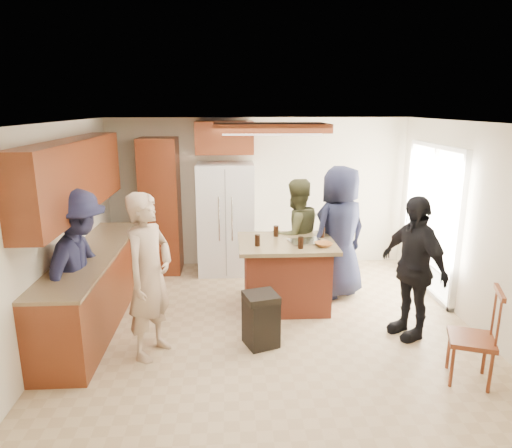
{
  "coord_description": "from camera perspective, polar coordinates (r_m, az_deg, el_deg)",
  "views": [
    {
      "loc": [
        -0.47,
        -5.11,
        2.68
      ],
      "look_at": [
        -0.13,
        0.78,
        1.15
      ],
      "focal_mm": 32.0,
      "sensor_mm": 36.0,
      "label": 1
    }
  ],
  "objects": [
    {
      "name": "person_front_left",
      "position": [
        5.04,
        -13.18,
        -6.38
      ],
      "size": [
        0.73,
        0.81,
        1.83
      ],
      "primitive_type": "imported",
      "rotation": [
        0.0,
        0.0,
        1.11
      ],
      "color": "tan",
      "rests_on": "ground"
    },
    {
      "name": "person_behind_left",
      "position": [
        6.68,
        4.97,
        -1.49
      ],
      "size": [
        0.95,
        0.81,
        1.68
      ],
      "primitive_type": "imported",
      "rotation": [
        0.0,
        0.0,
        3.58
      ],
      "color": "#424327",
      "rests_on": "ground"
    },
    {
      "name": "person_behind_right",
      "position": [
        6.56,
        10.42,
        -1.04
      ],
      "size": [
        1.1,
        0.97,
        1.89
      ],
      "primitive_type": "imported",
      "rotation": [
        0.0,
        0.0,
        3.65
      ],
      "color": "black",
      "rests_on": "ground"
    },
    {
      "name": "person_side_right",
      "position": [
        5.65,
        19.0,
        -5.14
      ],
      "size": [
        0.84,
        1.12,
        1.71
      ],
      "primitive_type": "imported",
      "rotation": [
        0.0,
        0.0,
        -1.2
      ],
      "color": "black",
      "rests_on": "ground"
    },
    {
      "name": "person_counter",
      "position": [
        5.51,
        -21.06,
        -5.27
      ],
      "size": [
        0.75,
        1.25,
        1.81
      ],
      "primitive_type": "imported",
      "rotation": [
        0.0,
        0.0,
        1.39
      ],
      "color": "#181931",
      "rests_on": "ground"
    },
    {
      "name": "left_cabinetry",
      "position": [
        6.04,
        -20.23,
        -2.98
      ],
      "size": [
        0.64,
        3.0,
        2.3
      ],
      "color": "maroon",
      "rests_on": "ground"
    },
    {
      "name": "back_wall_units",
      "position": [
        7.47,
        -9.88,
        4.31
      ],
      "size": [
        1.8,
        0.6,
        2.45
      ],
      "color": "maroon",
      "rests_on": "ground"
    },
    {
      "name": "refrigerator",
      "position": [
        7.44,
        -3.79,
        0.68
      ],
      "size": [
        0.9,
        0.76,
        1.8
      ],
      "color": "white",
      "rests_on": "ground"
    },
    {
      "name": "kitchen_island",
      "position": [
        6.24,
        3.75,
        -6.2
      ],
      "size": [
        1.28,
        1.03,
        0.93
      ],
      "color": "#A4432A",
      "rests_on": "ground"
    },
    {
      "name": "island_items",
      "position": [
        6.02,
        6.15,
        -2.06
      ],
      "size": [
        1.02,
        0.68,
        0.15
      ],
      "color": "silver",
      "rests_on": "kitchen_island"
    },
    {
      "name": "trash_bin",
      "position": [
        5.32,
        0.62,
        -11.8
      ],
      "size": [
        0.44,
        0.44,
        0.63
      ],
      "color": "black",
      "rests_on": "ground"
    },
    {
      "name": "spindle_chair",
      "position": [
        5.1,
        25.57,
        -12.88
      ],
      "size": [
        0.54,
        0.54,
        0.99
      ],
      "color": "maroon",
      "rests_on": "ground"
    }
  ]
}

